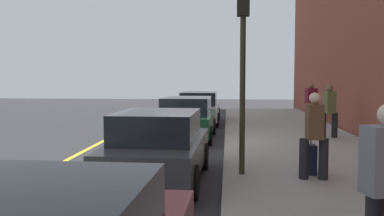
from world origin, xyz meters
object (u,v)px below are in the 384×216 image
at_px(parked_car_green, 187,118).
at_px(pedestrian_olive_coat, 329,109).
at_px(parked_car_silver, 199,108).
at_px(rolling_suitcase, 311,159).
at_px(parked_car_charcoal, 159,147).
at_px(pedestrian_brown_coat, 314,133).
at_px(traffic_light_pole, 243,45).
at_px(pedestrian_burgundy_coat, 311,102).

relative_size(parked_car_green, pedestrian_olive_coat, 2.32).
bearing_deg(parked_car_silver, rolling_suitcase, -164.24).
relative_size(parked_car_charcoal, pedestrian_brown_coat, 2.38).
height_order(parked_car_silver, rolling_suitcase, parked_car_silver).
height_order(parked_car_green, traffic_light_pole, traffic_light_pole).
bearing_deg(pedestrian_brown_coat, traffic_light_pole, 75.80).
height_order(parked_car_silver, traffic_light_pole, traffic_light_pole).
relative_size(parked_car_charcoal, pedestrian_burgundy_coat, 2.35).
bearing_deg(parked_car_charcoal, rolling_suitcase, -83.44).
distance_m(parked_car_charcoal, pedestrian_olive_coat, 7.81).
xyz_separation_m(parked_car_green, pedestrian_brown_coat, (-6.34, -3.19, 0.34)).
height_order(parked_car_charcoal, rolling_suitcase, parked_car_charcoal).
height_order(pedestrian_olive_coat, rolling_suitcase, pedestrian_olive_coat).
distance_m(parked_car_charcoal, parked_car_silver, 11.41).
bearing_deg(parked_car_silver, pedestrian_burgundy_coat, -96.23).
bearing_deg(parked_car_green, rolling_suitcase, -151.33).
height_order(parked_car_silver, pedestrian_olive_coat, pedestrian_olive_coat).
bearing_deg(parked_car_silver, traffic_light_pole, -171.58).
bearing_deg(traffic_light_pole, parked_car_charcoal, 98.59).
xyz_separation_m(parked_car_green, parked_car_silver, (5.16, -0.10, 0.00)).
relative_size(parked_car_charcoal, parked_car_silver, 0.88).
xyz_separation_m(pedestrian_brown_coat, pedestrian_burgundy_coat, (10.95, -2.00, 0.01)).
xyz_separation_m(pedestrian_olive_coat, traffic_light_pole, (-5.80, 3.15, 1.79)).
distance_m(pedestrian_olive_coat, pedestrian_burgundy_coat, 4.80).
xyz_separation_m(parked_car_green, pedestrian_olive_coat, (-0.18, -4.89, 0.36)).
bearing_deg(traffic_light_pole, rolling_suitcase, -85.88).
height_order(parked_car_silver, pedestrian_burgundy_coat, pedestrian_burgundy_coat).
bearing_deg(parked_car_charcoal, traffic_light_pole, -81.41).
distance_m(parked_car_green, pedestrian_brown_coat, 7.11).
xyz_separation_m(pedestrian_brown_coat, pedestrian_olive_coat, (6.16, -1.71, 0.02)).
bearing_deg(pedestrian_burgundy_coat, parked_car_silver, 83.77).
xyz_separation_m(parked_car_charcoal, pedestrian_burgundy_coat, (10.85, -5.20, 0.35)).
relative_size(pedestrian_olive_coat, rolling_suitcase, 1.83).
distance_m(pedestrian_burgundy_coat, traffic_light_pole, 11.28).
bearing_deg(pedestrian_brown_coat, rolling_suitcase, -3.28).
bearing_deg(parked_car_charcoal, pedestrian_olive_coat, -38.97).
relative_size(parked_car_charcoal, pedestrian_olive_coat, 2.32).
bearing_deg(pedestrian_brown_coat, pedestrian_olive_coat, -15.47).
height_order(pedestrian_brown_coat, traffic_light_pole, traffic_light_pole).
bearing_deg(parked_car_silver, pedestrian_olive_coat, -138.11).
bearing_deg(pedestrian_burgundy_coat, parked_car_charcoal, 154.39).
bearing_deg(rolling_suitcase, parked_car_green, 28.67).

